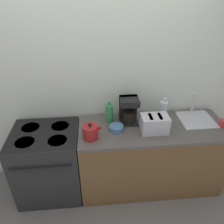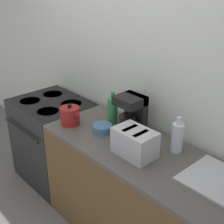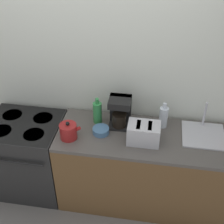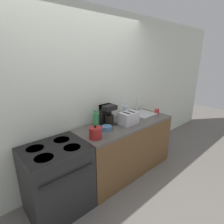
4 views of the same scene
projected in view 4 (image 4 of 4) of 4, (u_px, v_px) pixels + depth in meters
ground_plane at (112, 197)px, 2.49m from camera, size 12.00×12.00×0.00m
wall_back at (80, 99)px, 2.60m from camera, size 8.00×0.05×2.60m
stove at (57, 178)px, 2.18m from camera, size 0.74×0.67×0.88m
counter_block at (125, 147)px, 2.97m from camera, size 1.70×0.65×0.88m
kettle at (95, 133)px, 2.27m from camera, size 0.21×0.16×0.19m
toaster at (129, 118)px, 2.75m from camera, size 0.30×0.20×0.19m
coffee_maker at (107, 114)px, 2.72m from camera, size 0.21×0.20×0.31m
sink_tray at (142, 113)px, 3.25m from camera, size 0.40×0.39×0.28m
bottle_clear at (125, 111)px, 3.03m from camera, size 0.09×0.09×0.27m
bottle_green at (96, 120)px, 2.60m from camera, size 0.09×0.09×0.28m
cup_red at (157, 111)px, 3.29m from camera, size 0.08×0.08×0.08m
bowl at (107, 128)px, 2.54m from camera, size 0.16×0.16×0.06m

